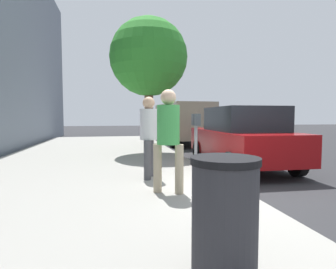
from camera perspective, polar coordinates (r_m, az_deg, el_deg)
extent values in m
plane|color=#2B2B2D|center=(5.67, 13.62, -11.68)|extent=(80.00, 80.00, 0.00)
cube|color=gray|center=(5.20, -18.76, -12.34)|extent=(28.00, 6.00, 0.15)
cylinder|color=gray|center=(6.18, 5.78, -3.47)|extent=(0.07, 0.07, 1.15)
cube|color=#383D42|center=(6.03, 6.10, 3.07)|extent=(0.16, 0.11, 0.26)
cube|color=#383D42|center=(6.23, 5.55, 3.09)|extent=(0.16, 0.11, 0.26)
cube|color=#268C33|center=(6.05, 6.64, 3.26)|extent=(0.10, 0.01, 0.10)
cube|color=#268C33|center=(6.24, 6.08, 3.28)|extent=(0.10, 0.01, 0.10)
cylinder|color=#47474C|center=(6.26, -3.65, -4.77)|extent=(0.15, 0.15, 0.84)
cylinder|color=#47474C|center=(5.88, -4.31, -5.33)|extent=(0.15, 0.15, 0.84)
cylinder|color=silver|center=(6.00, -4.00, 2.12)|extent=(0.39, 0.39, 0.67)
sphere|color=tan|center=(6.01, -4.02, 6.57)|extent=(0.26, 0.26, 0.26)
cylinder|color=tan|center=(4.93, -2.18, -6.98)|extent=(0.15, 0.15, 0.86)
cylinder|color=tan|center=(4.83, 2.35, -7.20)|extent=(0.15, 0.15, 0.86)
cylinder|color=green|center=(4.79, 0.06, 2.03)|extent=(0.40, 0.40, 0.68)
sphere|color=beige|center=(4.80, 0.06, 7.73)|extent=(0.27, 0.27, 0.27)
cube|color=maroon|center=(8.39, 14.76, -1.77)|extent=(4.44, 1.94, 0.76)
cube|color=black|center=(8.17, 15.43, 3.13)|extent=(2.24, 1.74, 0.68)
cylinder|color=black|center=(9.47, 6.27, -3.36)|extent=(0.67, 0.24, 0.66)
cylinder|color=black|center=(10.09, 15.86, -3.04)|extent=(0.67, 0.24, 0.66)
cylinder|color=black|center=(6.79, 13.01, -6.26)|extent=(0.67, 0.24, 0.66)
cylinder|color=black|center=(7.64, 25.24, -5.41)|extent=(0.67, 0.24, 0.66)
cube|color=gray|center=(14.97, 2.97, 2.92)|extent=(5.26, 2.17, 1.80)
cylinder|color=black|center=(16.43, -1.86, -0.15)|extent=(0.77, 0.24, 0.76)
cylinder|color=black|center=(16.90, 4.47, -0.05)|extent=(0.77, 0.24, 0.76)
cylinder|color=black|center=(13.14, 1.01, -1.13)|extent=(0.77, 0.24, 0.76)
cylinder|color=black|center=(13.73, 8.73, -0.96)|extent=(0.77, 0.24, 0.76)
cylinder|color=brown|center=(10.20, -3.98, 3.65)|extent=(0.32, 0.32, 2.66)
sphere|color=#308B2C|center=(10.43, -4.03, 15.72)|extent=(2.83, 2.83, 2.83)
cylinder|color=black|center=(14.86, -4.56, 5.49)|extent=(0.12, 0.12, 3.60)
cube|color=black|center=(14.98, -3.82, 10.66)|extent=(0.24, 0.20, 0.76)
sphere|color=red|center=(15.03, -3.40, 11.56)|extent=(0.14, 0.14, 0.14)
sphere|color=orange|center=(15.00, -3.40, 10.65)|extent=(0.14, 0.14, 0.14)
sphere|color=green|center=(14.97, -3.39, 9.74)|extent=(0.14, 0.14, 0.14)
cylinder|color=#2D2D33|center=(2.50, 11.61, -16.86)|extent=(0.56, 0.56, 0.95)
cylinder|color=black|center=(2.37, 11.77, -5.34)|extent=(0.59, 0.59, 0.06)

